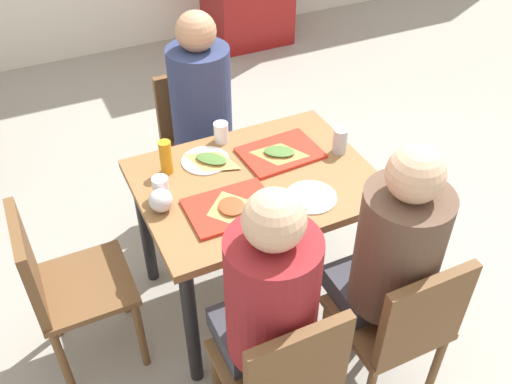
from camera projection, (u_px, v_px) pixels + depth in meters
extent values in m
cube|color=#9E998E|center=(256.00, 293.00, 2.99)|extent=(10.00, 10.00, 0.02)
cube|color=olive|center=(256.00, 182.00, 2.51)|extent=(1.04, 0.79, 0.04)
cylinder|color=black|center=(192.00, 327.00, 2.37)|extent=(0.06, 0.06, 0.72)
cylinder|color=black|center=(374.00, 259.00, 2.67)|extent=(0.06, 0.06, 0.72)
cylinder|color=black|center=(145.00, 228.00, 2.83)|extent=(0.06, 0.06, 0.72)
cylinder|color=black|center=(305.00, 180.00, 3.13)|extent=(0.06, 0.06, 0.72)
cube|color=brown|center=(273.00, 365.00, 2.12)|extent=(0.40, 0.40, 0.03)
cube|color=brown|center=(298.00, 371.00, 1.86)|extent=(0.38, 0.04, 0.40)
cylinder|color=brown|center=(216.00, 380.00, 2.34)|extent=(0.04, 0.04, 0.44)
cylinder|color=brown|center=(289.00, 350.00, 2.45)|extent=(0.04, 0.04, 0.44)
cube|color=brown|center=(386.00, 317.00, 2.29)|extent=(0.40, 0.40, 0.03)
cube|color=brown|center=(424.00, 317.00, 2.03)|extent=(0.38, 0.04, 0.40)
cylinder|color=brown|center=(324.00, 335.00, 2.51)|extent=(0.04, 0.04, 0.44)
cylinder|color=brown|center=(388.00, 309.00, 2.62)|extent=(0.04, 0.04, 0.44)
cylinder|color=brown|center=(435.00, 368.00, 2.38)|extent=(0.04, 0.04, 0.44)
cube|color=brown|center=(203.00, 152.00, 3.17)|extent=(0.40, 0.40, 0.03)
cube|color=brown|center=(189.00, 104.00, 3.16)|extent=(0.38, 0.04, 0.40)
cylinder|color=brown|center=(244.00, 193.00, 3.26)|extent=(0.04, 0.04, 0.44)
cylinder|color=brown|center=(188.00, 210.00, 3.15)|extent=(0.04, 0.04, 0.44)
cylinder|color=brown|center=(221.00, 162.00, 3.50)|extent=(0.04, 0.04, 0.44)
cylinder|color=brown|center=(169.00, 176.00, 3.39)|extent=(0.04, 0.04, 0.44)
cube|color=brown|center=(84.00, 285.00, 2.42)|extent=(0.40, 0.40, 0.03)
cube|color=brown|center=(28.00, 264.00, 2.23)|extent=(0.04, 0.38, 0.40)
cylinder|color=brown|center=(121.00, 282.00, 2.75)|extent=(0.04, 0.04, 0.44)
cylinder|color=brown|center=(141.00, 334.00, 2.51)|extent=(0.04, 0.04, 0.44)
cylinder|color=brown|center=(50.00, 305.00, 2.64)|extent=(0.04, 0.04, 0.44)
cylinder|color=brown|center=(63.00, 363.00, 2.40)|extent=(0.04, 0.04, 0.44)
cylinder|color=#383842|center=(231.00, 359.00, 2.40)|extent=(0.10, 0.10, 0.47)
cylinder|color=#383842|center=(264.00, 345.00, 2.45)|extent=(0.10, 0.10, 0.47)
cube|color=#383842|center=(258.00, 328.00, 2.17)|extent=(0.32, 0.28, 0.10)
cylinder|color=maroon|center=(272.00, 296.00, 1.90)|extent=(0.32, 0.32, 0.52)
sphere|color=#DBAD89|center=(274.00, 220.00, 1.67)|extent=(0.20, 0.20, 0.20)
cylinder|color=#383842|center=(335.00, 317.00, 2.57)|extent=(0.10, 0.10, 0.47)
cylinder|color=#383842|center=(365.00, 305.00, 2.62)|extent=(0.10, 0.10, 0.47)
cube|color=#383842|center=(370.00, 285.00, 2.34)|extent=(0.32, 0.28, 0.10)
cylinder|color=brown|center=(398.00, 249.00, 2.07)|extent=(0.32, 0.32, 0.52)
sphere|color=#DBAD89|center=(416.00, 174.00, 1.84)|extent=(0.20, 0.20, 0.20)
cylinder|color=#383842|center=(234.00, 202.00, 3.18)|extent=(0.10, 0.10, 0.47)
cylinder|color=#383842|center=(207.00, 210.00, 3.13)|extent=(0.10, 0.10, 0.47)
cube|color=#383842|center=(211.00, 155.00, 3.04)|extent=(0.32, 0.28, 0.10)
cylinder|color=navy|center=(200.00, 95.00, 2.92)|extent=(0.32, 0.32, 0.52)
sphere|color=tan|center=(196.00, 31.00, 2.70)|extent=(0.20, 0.20, 0.20)
cube|color=red|center=(231.00, 208.00, 2.33)|extent=(0.36, 0.26, 0.02)
cube|color=red|center=(280.00, 153.00, 2.63)|extent=(0.37, 0.28, 0.02)
cylinder|color=white|center=(205.00, 160.00, 2.59)|extent=(0.22, 0.22, 0.01)
cylinder|color=white|center=(311.00, 197.00, 2.39)|extent=(0.22, 0.22, 0.01)
pyramid|color=tan|center=(232.00, 208.00, 2.31)|extent=(0.17, 0.18, 0.01)
ellipsoid|color=#B74723|center=(232.00, 206.00, 2.31)|extent=(0.12, 0.13, 0.01)
pyramid|color=#C68C47|center=(279.00, 153.00, 2.61)|extent=(0.24, 0.21, 0.01)
ellipsoid|color=#4C7233|center=(279.00, 151.00, 2.60)|extent=(0.17, 0.15, 0.01)
pyramid|color=tan|center=(212.00, 160.00, 2.58)|extent=(0.23, 0.24, 0.01)
ellipsoid|color=#4C7233|center=(211.00, 159.00, 2.57)|extent=(0.16, 0.17, 0.01)
cylinder|color=white|center=(221.00, 132.00, 2.69)|extent=(0.07, 0.07, 0.10)
cylinder|color=white|center=(298.00, 215.00, 2.24)|extent=(0.07, 0.07, 0.10)
cylinder|color=white|center=(161.00, 188.00, 2.37)|extent=(0.07, 0.07, 0.10)
cylinder|color=#B7BCC6|center=(340.00, 141.00, 2.61)|extent=(0.07, 0.07, 0.12)
cylinder|color=orange|center=(166.00, 157.00, 2.48)|extent=(0.06, 0.06, 0.16)
sphere|color=silver|center=(161.00, 200.00, 2.30)|extent=(0.10, 0.10, 0.10)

